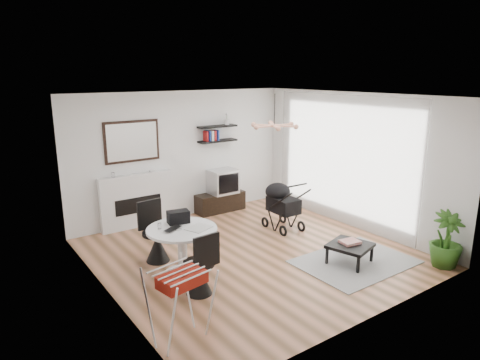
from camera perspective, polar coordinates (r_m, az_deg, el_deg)
floor at (r=7.57m, az=1.60°, el=-9.73°), size 5.00×5.00×0.00m
ceiling at (r=6.93m, az=1.76°, el=11.13°), size 5.00×5.00×0.00m
wall_back at (r=9.21m, az=-7.71°, el=3.30°), size 5.00×0.00×5.00m
wall_left at (r=6.02m, az=-17.74°, el=-3.09°), size 0.00×5.00×5.00m
wall_right at (r=8.83m, az=14.79°, el=2.48°), size 0.00×5.00×5.00m
sheer_curtain at (r=8.88m, az=13.39°, el=2.64°), size 0.04×3.60×2.60m
fireplace at (r=8.85m, az=-13.65°, el=-1.85°), size 1.50×0.17×2.16m
shelf_lower at (r=9.45m, az=-3.01°, el=5.23°), size 0.90×0.25×0.04m
shelf_upper at (r=9.41m, az=-3.03°, el=7.15°), size 0.90×0.25×0.04m
pendant_lamp at (r=7.65m, az=4.60°, el=7.24°), size 0.90×0.90×0.10m
tv_console at (r=9.70m, az=-2.65°, el=-2.95°), size 1.14×0.40×0.43m
crt_tv at (r=9.60m, az=-2.38°, el=-0.15°), size 0.61×0.54×0.54m
dining_table at (r=6.65m, az=-7.69°, el=-8.52°), size 1.07×1.07×0.78m
laptop at (r=6.47m, az=-8.64°, el=-6.55°), size 0.37×0.33×0.02m
black_bag at (r=6.74m, az=-8.23°, el=-4.89°), size 0.36×0.26×0.20m
newspaper at (r=6.51m, az=-5.55°, el=-6.38°), size 0.43×0.40×0.01m
drinking_glass at (r=6.56m, az=-10.68°, el=-6.03°), size 0.05×0.05×0.09m
chair_far at (r=7.31m, az=-11.05°, el=-8.19°), size 0.48×0.50×1.01m
chair_near at (r=6.19m, az=-5.40°, el=-12.45°), size 0.45×0.47×0.95m
drying_rack at (r=5.16m, az=-7.97°, el=-16.10°), size 0.70×0.67×0.91m
stroller at (r=8.62m, az=5.56°, el=-3.63°), size 0.54×0.86×1.03m
rug at (r=7.49m, az=15.08°, el=-10.46°), size 1.88×1.36×0.01m
coffee_table at (r=7.31m, az=14.46°, el=-8.54°), size 0.78×0.78×0.32m
magazines at (r=7.33m, az=14.46°, el=-7.99°), size 0.34×0.29×0.04m
potted_plant at (r=7.68m, az=25.80°, el=-7.16°), size 0.66×0.66×0.92m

